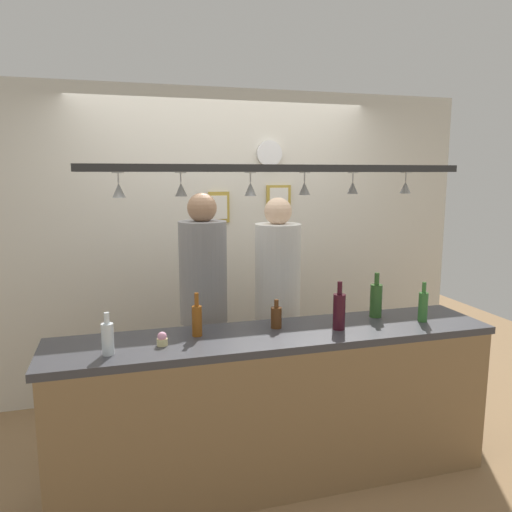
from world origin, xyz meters
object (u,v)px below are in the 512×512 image
bottle_wine_dark_red (339,311)px  wall_clock (269,154)px  bottle_champagne_green (376,300)px  picture_frame_crest (219,207)px  picture_frame_upper_small (279,196)px  bottle_beer_amber_tall (197,319)px  bottle_soda_clear (108,338)px  bottle_beer_brown_stubby (276,317)px  person_left_grey_shirt (203,291)px  person_middle_white_patterned_shirt (278,289)px  bottle_beer_green_import (423,306)px  cupcake (162,339)px

bottle_wine_dark_red → wall_clock: (0.00, 1.44, 1.00)m
bottle_champagne_green → picture_frame_crest: size_ratio=1.15×
bottle_wine_dark_red → picture_frame_upper_small: 1.59m
bottle_wine_dark_red → bottle_beer_amber_tall: bearing=172.5°
bottle_soda_clear → picture_frame_upper_small: bearing=46.2°
bottle_beer_brown_stubby → bottle_soda_clear: bottle_soda_clear is taller
person_left_grey_shirt → picture_frame_upper_small: size_ratio=8.03×
bottle_beer_brown_stubby → bottle_beer_amber_tall: bottle_beer_amber_tall is taller
person_left_grey_shirt → person_middle_white_patterned_shirt: bearing=0.0°
bottle_beer_brown_stubby → picture_frame_crest: bearing=93.5°
bottle_wine_dark_red → bottle_beer_green_import: size_ratio=1.15×
bottle_beer_brown_stubby → cupcake: size_ratio=2.31×
picture_frame_crest → bottle_beer_amber_tall: bearing=-107.3°
bottle_champagne_green → bottle_beer_green_import: size_ratio=1.15×
person_left_grey_shirt → bottle_soda_clear: person_left_grey_shirt is taller
bottle_beer_green_import → cupcake: (-1.66, 0.00, -0.07)m
bottle_beer_brown_stubby → bottle_champagne_green: (0.71, 0.05, 0.05)m
bottle_wine_dark_red → wall_clock: wall_clock is taller
bottle_beer_amber_tall → cupcake: (-0.21, -0.11, -0.06)m
picture_frame_upper_small → bottle_beer_amber_tall: bearing=-125.4°
person_middle_white_patterned_shirt → bottle_wine_dark_red: size_ratio=5.76×
bottle_soda_clear → cupcake: bottle_soda_clear is taller
bottle_beer_brown_stubby → picture_frame_crest: picture_frame_crest is taller
bottle_beer_brown_stubby → wall_clock: size_ratio=0.82×
bottle_wine_dark_red → bottle_soda_clear: bearing=-177.4°
person_middle_white_patterned_shirt → bottle_beer_brown_stubby: 0.66m
bottle_wine_dark_red → picture_frame_upper_small: size_ratio=1.36×
bottle_wine_dark_red → wall_clock: bearing=89.9°
bottle_champagne_green → bottle_soda_clear: bottle_champagne_green is taller
person_middle_white_patterned_shirt → bottle_champagne_green: (0.50, -0.57, 0.03)m
cupcake → wall_clock: 2.10m
bottle_beer_brown_stubby → wall_clock: wall_clock is taller
person_left_grey_shirt → bottle_beer_brown_stubby: person_left_grey_shirt is taller
bottle_wine_dark_red → picture_frame_upper_small: bearing=86.4°
bottle_soda_clear → bottle_champagne_green: bearing=7.9°
person_left_grey_shirt → person_middle_white_patterned_shirt: (0.56, 0.00, -0.03)m
bottle_champagne_green → picture_frame_upper_small: bearing=101.6°
bottle_beer_green_import → bottle_wine_dark_red: bearing=180.0°
bottle_champagne_green → bottle_beer_amber_tall: bottle_champagne_green is taller
bottle_wine_dark_red → bottle_champagne_green: 0.39m
bottle_beer_green_import → bottle_soda_clear: 1.95m
bottle_soda_clear → person_left_grey_shirt: bearing=51.2°
bottle_beer_amber_tall → bottle_wine_dark_red: bearing=-7.5°
person_middle_white_patterned_shirt → picture_frame_crest: (-0.30, 0.70, 0.57)m
bottle_soda_clear → picture_frame_upper_small: 2.20m
person_middle_white_patterned_shirt → person_left_grey_shirt: bearing=180.0°
wall_clock → picture_frame_crest: bearing=179.2°
picture_frame_upper_small → wall_clock: bearing=-176.0°
person_left_grey_shirt → picture_frame_upper_small: bearing=41.2°
bottle_beer_green_import → wall_clock: bearing=112.2°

